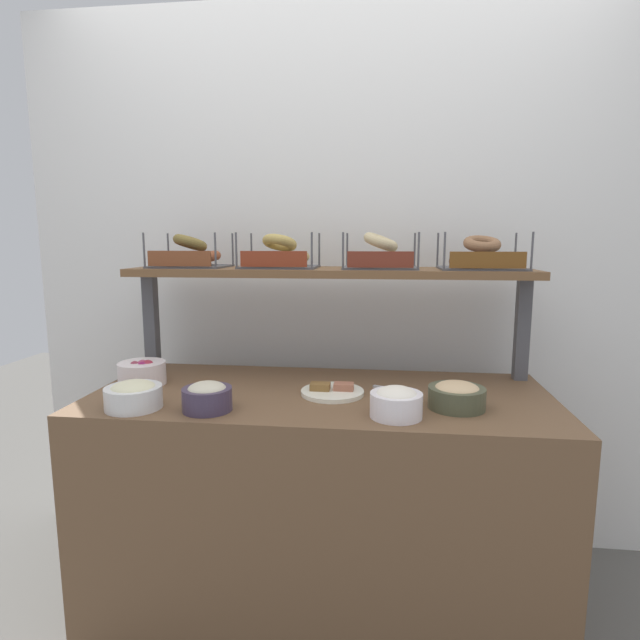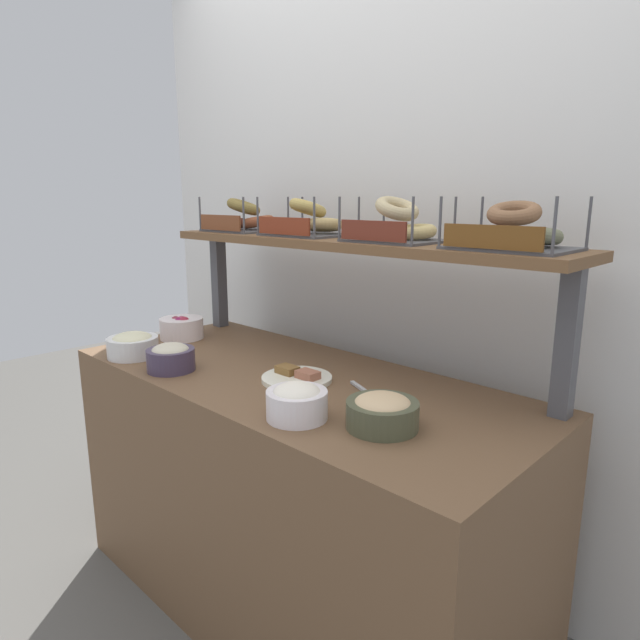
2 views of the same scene
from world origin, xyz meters
The scene contains 17 objects.
ground_plane centered at (0.00, 0.00, 0.00)m, with size 8.00×8.00×0.00m, color #595651.
back_wall centered at (0.00, 0.55, 1.20)m, with size 2.83×0.06×2.40m, color silver.
deli_counter centered at (0.00, 0.00, 0.42)m, with size 1.63×0.70×0.85m, color brown.
shelf_riser_left centered at (-0.75, 0.27, 1.05)m, with size 0.05×0.05×0.40m, color #4C4C51.
shelf_riser_right centered at (0.75, 0.27, 1.05)m, with size 0.05×0.05×0.40m, color #4C4C51.
upper_shelf centered at (0.00, 0.27, 1.26)m, with size 1.59×0.32×0.03m, color brown.
bowl_tuna_salad centered at (-0.34, -0.23, 0.90)m, with size 0.16×0.16×0.09m.
bowl_hummus centered at (0.46, -0.12, 0.89)m, with size 0.18×0.18×0.09m.
bowl_beet_salad centered at (-0.68, 0.02, 0.90)m, with size 0.18×0.18×0.10m.
bowl_potato_salad centered at (-0.58, -0.24, 0.89)m, with size 0.18×0.18×0.09m.
bowl_cream_cheese centered at (0.26, -0.22, 0.90)m, with size 0.16×0.16×0.10m.
serving_plate_white centered at (0.04, -0.02, 0.86)m, with size 0.22×0.22×0.04m.
serving_spoon_near_plate centered at (0.30, 0.04, 0.86)m, with size 0.17×0.09×0.01m.
bagel_basket_cinnamon_raisin centered at (-0.58, 0.27, 1.33)m, with size 0.30×0.25×0.14m.
bagel_basket_sesame centered at (-0.20, 0.27, 1.33)m, with size 0.30×0.27×0.14m.
bagel_basket_plain centered at (0.20, 0.27, 1.33)m, with size 0.29×0.25×0.15m.
bagel_basket_poppy centered at (0.58, 0.26, 1.32)m, with size 0.32×0.24×0.14m.
Camera 1 is at (0.21, -1.75, 1.39)m, focal length 28.51 mm.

